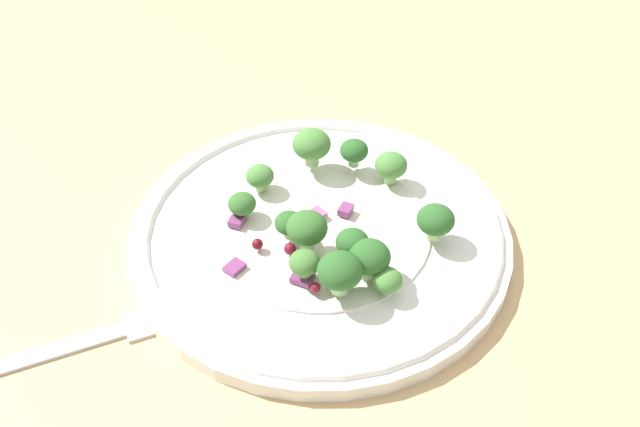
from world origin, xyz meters
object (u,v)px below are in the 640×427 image
(fork, at_px, (53,350))
(broccoli_floret_0, at_px, (352,243))
(broccoli_floret_1, at_px, (391,166))
(plate, at_px, (320,232))
(broccoli_floret_2, at_px, (338,272))

(fork, bearing_deg, broccoli_floret_0, 79.95)
(broccoli_floret_1, bearing_deg, plate, -75.60)
(broccoli_floret_0, xyz_separation_m, fork, (-0.03, -0.20, -0.03))
(broccoli_floret_0, bearing_deg, fork, -100.05)
(plate, relative_size, fork, 1.47)
(broccoli_floret_1, relative_size, fork, 0.13)
(broccoli_floret_2, height_order, fork, broccoli_floret_2)
(broccoli_floret_2, bearing_deg, broccoli_floret_0, 132.48)
(plate, relative_size, broccoli_floret_0, 12.09)
(plate, xyz_separation_m, broccoli_floret_0, (0.04, 0.00, 0.02))
(broccoli_floret_1, xyz_separation_m, fork, (0.03, -0.27, -0.03))
(broccoli_floret_1, bearing_deg, broccoli_floret_2, -48.72)
(plate, distance_m, broccoli_floret_1, 0.08)
(broccoli_floret_1, xyz_separation_m, broccoli_floret_2, (0.08, -0.09, 0.01))
(broccoli_floret_1, bearing_deg, fork, -84.53)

